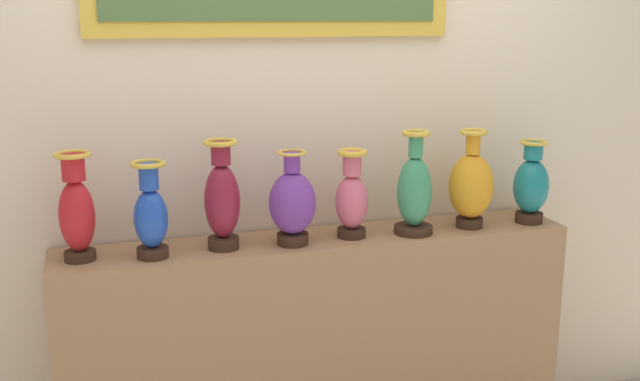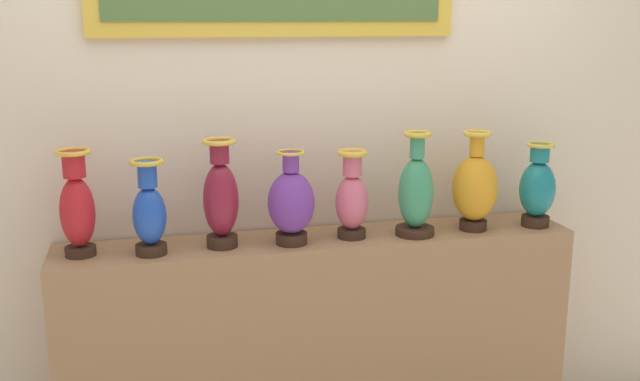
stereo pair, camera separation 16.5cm
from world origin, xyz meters
name	(u,v)px [view 1 (the left image)]	position (x,y,z in m)	size (l,w,h in m)	color
display_shelf	(320,350)	(0.00, 0.00, 0.48)	(2.06, 0.33, 0.97)	#99704C
back_wall	(303,118)	(0.00, 0.22, 1.42)	(4.51, 0.14, 2.81)	beige
vase_crimson	(77,211)	(-0.91, -0.01, 1.15)	(0.13, 0.13, 0.39)	#382319
vase_sapphire	(151,215)	(-0.65, -0.05, 1.13)	(0.12, 0.12, 0.36)	#382319
vase_burgundy	(222,199)	(-0.39, -0.03, 1.16)	(0.13, 0.13, 0.42)	#382319
vase_violet	(292,203)	(-0.13, -0.05, 1.13)	(0.18, 0.18, 0.36)	#382319
vase_rose	(352,198)	(0.12, -0.03, 1.13)	(0.13, 0.13, 0.35)	#382319
vase_jade	(414,192)	(0.38, -0.05, 1.14)	(0.16, 0.16, 0.42)	#382319
vase_amber	(471,185)	(0.64, -0.04, 1.15)	(0.18, 0.18, 0.41)	#382319
vase_teal	(531,185)	(0.91, -0.05, 1.13)	(0.15, 0.15, 0.35)	#382319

